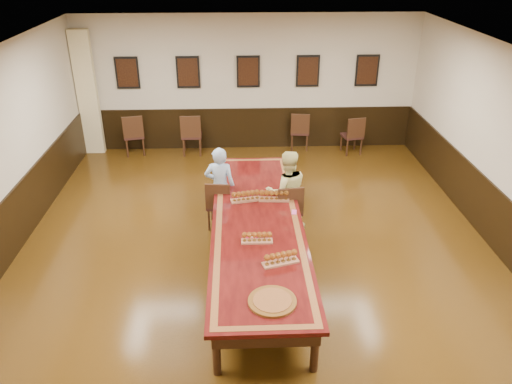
{
  "coord_description": "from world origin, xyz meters",
  "views": [
    {
      "loc": [
        -0.3,
        -6.69,
        4.66
      ],
      "look_at": [
        0.0,
        0.5,
        1.0
      ],
      "focal_mm": 35.0,
      "sensor_mm": 36.0,
      "label": 1
    }
  ],
  "objects_px": {
    "chair_woman": "(288,208)",
    "person_man": "(220,187)",
    "spare_chair_a": "(134,134)",
    "conference_table": "(257,229)",
    "spare_chair_b": "(192,134)",
    "spare_chair_d": "(352,134)",
    "chair_man": "(220,203)",
    "spare_chair_c": "(300,130)",
    "person_woman": "(287,191)",
    "carved_platter": "(272,301)"
  },
  "relations": [
    {
      "from": "spare_chair_d",
      "to": "person_woman",
      "type": "distance_m",
      "value": 4.01
    },
    {
      "from": "spare_chair_b",
      "to": "conference_table",
      "type": "relative_size",
      "value": 0.2
    },
    {
      "from": "spare_chair_b",
      "to": "spare_chair_c",
      "type": "relative_size",
      "value": 1.07
    },
    {
      "from": "spare_chair_b",
      "to": "person_man",
      "type": "distance_m",
      "value": 3.46
    },
    {
      "from": "spare_chair_d",
      "to": "person_man",
      "type": "distance_m",
      "value": 4.49
    },
    {
      "from": "person_man",
      "to": "conference_table",
      "type": "height_order",
      "value": "person_man"
    },
    {
      "from": "carved_platter",
      "to": "spare_chair_a",
      "type": "bearing_deg",
      "value": 113.27
    },
    {
      "from": "chair_woman",
      "to": "person_man",
      "type": "height_order",
      "value": "person_man"
    },
    {
      "from": "person_man",
      "to": "person_woman",
      "type": "relative_size",
      "value": 0.99
    },
    {
      "from": "chair_woman",
      "to": "person_man",
      "type": "bearing_deg",
      "value": -24.77
    },
    {
      "from": "person_man",
      "to": "spare_chair_c",
      "type": "bearing_deg",
      "value": -110.45
    },
    {
      "from": "conference_table",
      "to": "carved_platter",
      "type": "bearing_deg",
      "value": -87.23
    },
    {
      "from": "chair_woman",
      "to": "person_woman",
      "type": "xyz_separation_m",
      "value": [
        -0.01,
        0.1,
        0.27
      ]
    },
    {
      "from": "conference_table",
      "to": "spare_chair_c",
      "type": "bearing_deg",
      "value": 75.49
    },
    {
      "from": "person_man",
      "to": "chair_man",
      "type": "bearing_deg",
      "value": 90.0
    },
    {
      "from": "spare_chair_b",
      "to": "spare_chair_d",
      "type": "distance_m",
      "value": 3.85
    },
    {
      "from": "spare_chair_a",
      "to": "person_woman",
      "type": "relative_size",
      "value": 0.67
    },
    {
      "from": "spare_chair_a",
      "to": "spare_chair_d",
      "type": "height_order",
      "value": "spare_chair_a"
    },
    {
      "from": "spare_chair_a",
      "to": "person_woman",
      "type": "bearing_deg",
      "value": 120.27
    },
    {
      "from": "chair_woman",
      "to": "spare_chair_c",
      "type": "relative_size",
      "value": 1.01
    },
    {
      "from": "spare_chair_b",
      "to": "person_woman",
      "type": "distance_m",
      "value": 4.11
    },
    {
      "from": "spare_chair_a",
      "to": "spare_chair_d",
      "type": "xyz_separation_m",
      "value": [
        5.23,
        -0.17,
        -0.03
      ]
    },
    {
      "from": "chair_woman",
      "to": "carved_platter",
      "type": "bearing_deg",
      "value": 72.94
    },
    {
      "from": "chair_man",
      "to": "person_man",
      "type": "bearing_deg",
      "value": -90.0
    },
    {
      "from": "spare_chair_a",
      "to": "spare_chair_c",
      "type": "height_order",
      "value": "spare_chair_a"
    },
    {
      "from": "chair_woman",
      "to": "spare_chair_c",
      "type": "height_order",
      "value": "chair_woman"
    },
    {
      "from": "spare_chair_a",
      "to": "conference_table",
      "type": "height_order",
      "value": "spare_chair_a"
    },
    {
      "from": "spare_chair_b",
      "to": "spare_chair_c",
      "type": "distance_m",
      "value": 2.64
    },
    {
      "from": "spare_chair_b",
      "to": "person_man",
      "type": "height_order",
      "value": "person_man"
    },
    {
      "from": "person_man",
      "to": "person_woman",
      "type": "distance_m",
      "value": 1.19
    },
    {
      "from": "person_man",
      "to": "conference_table",
      "type": "xyz_separation_m",
      "value": [
        0.61,
        -1.25,
        -0.13
      ]
    },
    {
      "from": "carved_platter",
      "to": "spare_chair_b",
      "type": "bearing_deg",
      "value": 102.6
    },
    {
      "from": "spare_chair_c",
      "to": "person_man",
      "type": "distance_m",
      "value": 4.06
    },
    {
      "from": "chair_man",
      "to": "spare_chair_d",
      "type": "relative_size",
      "value": 0.99
    },
    {
      "from": "chair_woman",
      "to": "spare_chair_b",
      "type": "bearing_deg",
      "value": -70.16
    },
    {
      "from": "spare_chair_a",
      "to": "spare_chair_d",
      "type": "relative_size",
      "value": 1.07
    },
    {
      "from": "spare_chair_c",
      "to": "carved_platter",
      "type": "xyz_separation_m",
      "value": [
        -1.16,
        -6.81,
        0.3
      ]
    },
    {
      "from": "spare_chair_c",
      "to": "spare_chair_b",
      "type": "bearing_deg",
      "value": 11.39
    },
    {
      "from": "spare_chair_b",
      "to": "person_man",
      "type": "bearing_deg",
      "value": 100.97
    },
    {
      "from": "spare_chair_d",
      "to": "conference_table",
      "type": "height_order",
      "value": "spare_chair_d"
    },
    {
      "from": "chair_man",
      "to": "person_man",
      "type": "relative_size",
      "value": 0.63
    },
    {
      "from": "chair_man",
      "to": "carved_platter",
      "type": "height_order",
      "value": "chair_man"
    },
    {
      "from": "spare_chair_a",
      "to": "conference_table",
      "type": "bearing_deg",
      "value": 108.86
    },
    {
      "from": "chair_woman",
      "to": "conference_table",
      "type": "height_order",
      "value": "chair_woman"
    },
    {
      "from": "spare_chair_a",
      "to": "spare_chair_c",
      "type": "xyz_separation_m",
      "value": [
        4.01,
        0.18,
        -0.03
      ]
    },
    {
      "from": "chair_woman",
      "to": "spare_chair_d",
      "type": "xyz_separation_m",
      "value": [
        1.91,
        3.61,
        -0.01
      ]
    },
    {
      "from": "conference_table",
      "to": "carved_platter",
      "type": "xyz_separation_m",
      "value": [
        0.09,
        -1.96,
        0.16
      ]
    },
    {
      "from": "person_woman",
      "to": "conference_table",
      "type": "height_order",
      "value": "person_woman"
    },
    {
      "from": "chair_man",
      "to": "spare_chair_c",
      "type": "relative_size",
      "value": 0.98
    },
    {
      "from": "person_woman",
      "to": "carved_platter",
      "type": "xyz_separation_m",
      "value": [
        -0.46,
        -2.95,
        0.02
      ]
    }
  ]
}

